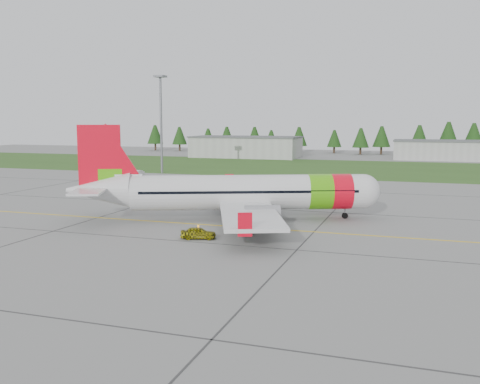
% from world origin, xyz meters
% --- Properties ---
extents(ground, '(320.00, 320.00, 0.00)m').
position_xyz_m(ground, '(0.00, 0.00, 0.00)').
color(ground, gray).
rests_on(ground, ground).
extents(aircraft, '(33.47, 31.79, 10.62)m').
position_xyz_m(aircraft, '(0.92, 12.09, 3.06)').
color(aircraft, silver).
rests_on(aircraft, ground).
extents(follow_me_car, '(1.48, 1.61, 3.32)m').
position_xyz_m(follow_me_car, '(0.25, 1.38, 1.66)').
color(follow_me_car, '#CAC20B').
rests_on(follow_me_car, ground).
extents(service_van, '(1.55, 1.46, 4.39)m').
position_xyz_m(service_van, '(-32.65, 48.00, 2.20)').
color(service_van, silver).
rests_on(service_van, ground).
extents(grass_strip, '(320.00, 50.00, 0.03)m').
position_xyz_m(grass_strip, '(0.00, 82.00, 0.01)').
color(grass_strip, '#30561E').
rests_on(grass_strip, ground).
extents(taxi_guideline, '(120.00, 0.25, 0.02)m').
position_xyz_m(taxi_guideline, '(0.00, 8.00, 0.01)').
color(taxi_guideline, gold).
rests_on(taxi_guideline, ground).
extents(hangar_west, '(32.00, 14.00, 6.00)m').
position_xyz_m(hangar_west, '(-30.00, 110.00, 3.00)').
color(hangar_west, '#A8A8A3').
rests_on(hangar_west, ground).
extents(hangar_east, '(24.00, 12.00, 5.20)m').
position_xyz_m(hangar_east, '(25.00, 118.00, 2.60)').
color(hangar_east, '#A8A8A3').
rests_on(hangar_east, ground).
extents(floodlight_mast, '(0.50, 0.50, 20.00)m').
position_xyz_m(floodlight_mast, '(-32.00, 58.00, 10.00)').
color(floodlight_mast, slate).
rests_on(floodlight_mast, ground).
extents(treeline, '(160.00, 8.00, 10.00)m').
position_xyz_m(treeline, '(0.00, 138.00, 5.00)').
color(treeline, '#1C3F14').
rests_on(treeline, ground).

